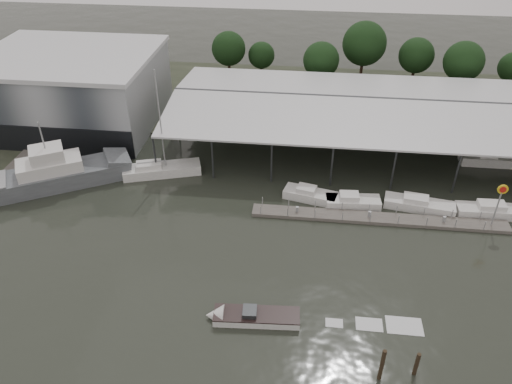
# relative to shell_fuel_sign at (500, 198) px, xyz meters

# --- Properties ---
(ground) EXTENTS (200.00, 200.00, 0.00)m
(ground) POSITION_rel_shell_fuel_sign_xyz_m (-27.00, -9.99, -3.93)
(ground) COLOR #252A22
(ground) RESTS_ON ground
(land_strip_far) EXTENTS (140.00, 30.00, 0.30)m
(land_strip_far) POSITION_rel_shell_fuel_sign_xyz_m (-27.00, 32.01, -3.83)
(land_strip_far) COLOR #3D4332
(land_strip_far) RESTS_ON ground
(land_strip_west) EXTENTS (20.00, 40.00, 0.30)m
(land_strip_west) POSITION_rel_shell_fuel_sign_xyz_m (-67.00, 20.01, -3.83)
(land_strip_west) COLOR #3D4332
(land_strip_west) RESTS_ON ground
(storage_warehouse) EXTENTS (24.50, 20.50, 10.50)m
(storage_warehouse) POSITION_rel_shell_fuel_sign_xyz_m (-55.00, 19.95, 1.36)
(storage_warehouse) COLOR #959B9F
(storage_warehouse) RESTS_ON ground
(covered_boat_shed) EXTENTS (58.24, 24.00, 6.96)m
(covered_boat_shed) POSITION_rel_shell_fuel_sign_xyz_m (-10.00, 18.01, 2.20)
(covered_boat_shed) COLOR silver
(covered_boat_shed) RESTS_ON ground
(trawler_dock) EXTENTS (3.00, 18.00, 0.50)m
(trawler_dock) POSITION_rel_shell_fuel_sign_xyz_m (-57.00, 4.01, -3.68)
(trawler_dock) COLOR #69655C
(trawler_dock) RESTS_ON ground
(floating_dock) EXTENTS (28.00, 2.00, 1.40)m
(floating_dock) POSITION_rel_shell_fuel_sign_xyz_m (-12.00, 0.01, -3.72)
(floating_dock) COLOR #69655C
(floating_dock) RESTS_ON ground
(shell_fuel_sign) EXTENTS (1.10, 0.18, 5.55)m
(shell_fuel_sign) POSITION_rel_shell_fuel_sign_xyz_m (0.00, 0.00, 0.00)
(shell_fuel_sign) COLOR #929598
(shell_fuel_sign) RESTS_ON ground
(grey_trawler) EXTENTS (16.25, 11.79, 8.84)m
(grey_trawler) POSITION_rel_shell_fuel_sign_xyz_m (-49.86, 3.10, -2.35)
(grey_trawler) COLOR slate
(grey_trawler) RESTS_ON ground
(white_sailboat) EXTENTS (9.98, 5.36, 13.89)m
(white_sailboat) POSITION_rel_shell_fuel_sign_xyz_m (-38.52, 6.63, -3.27)
(white_sailboat) COLOR white
(white_sailboat) RESTS_ON ground
(speedboat_underway) EXTENTS (19.14, 3.33, 2.00)m
(speedboat_underway) POSITION_rel_shell_fuel_sign_xyz_m (-24.41, -15.89, -3.53)
(speedboat_underway) COLOR white
(speedboat_underway) RESTS_ON ground
(moored_cruiser_0) EXTENTS (6.52, 3.62, 1.70)m
(moored_cruiser_0) POSITION_rel_shell_fuel_sign_xyz_m (-19.66, 3.24, -3.31)
(moored_cruiser_0) COLOR white
(moored_cruiser_0) RESTS_ON ground
(moored_cruiser_1) EXTENTS (6.31, 2.63, 1.70)m
(moored_cruiser_1) POSITION_rel_shell_fuel_sign_xyz_m (-14.76, 2.38, -3.31)
(moored_cruiser_1) COLOR white
(moored_cruiser_1) RESTS_ON ground
(moored_cruiser_2) EXTENTS (8.05, 3.49, 1.70)m
(moored_cruiser_2) POSITION_rel_shell_fuel_sign_xyz_m (-7.28, 2.71, -3.31)
(moored_cruiser_2) COLOR white
(moored_cruiser_2) RESTS_ON ground
(moored_cruiser_3) EXTENTS (8.41, 2.41, 1.70)m
(moored_cruiser_3) POSITION_rel_shell_fuel_sign_xyz_m (0.90, 2.39, -3.31)
(moored_cruiser_3) COLOR white
(moored_cruiser_3) RESTS_ON ground
(horizon_tree_line) EXTENTS (70.43, 11.36, 11.05)m
(horizon_tree_line) POSITION_rel_shell_fuel_sign_xyz_m (-4.85, 38.01, 2.15)
(horizon_tree_line) COLOR black
(horizon_tree_line) RESTS_ON ground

